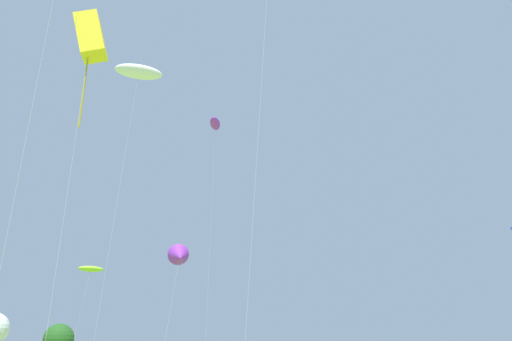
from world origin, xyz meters
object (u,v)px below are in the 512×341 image
kite_purple_parafoil (215,124)px  kite_yellow_box (91,37)px  kite_white_parafoil (139,72)px  kite_lime_parafoil (91,269)px  tree_distant_left (59,339)px  kite_purple_delta (179,256)px

kite_purple_parafoil → kite_yellow_box: bearing=-93.4°
kite_white_parafoil → kite_yellow_box: kite_white_parafoil is taller
kite_lime_parafoil → kite_yellow_box: 37.61m
kite_yellow_box → tree_distant_left: bearing=116.3°
kite_yellow_box → kite_purple_delta: size_ratio=1.99×
tree_distant_left → kite_white_parafoil: bearing=-58.7°
kite_lime_parafoil → kite_white_parafoil: bearing=-60.5°
kite_white_parafoil → kite_purple_parafoil: size_ratio=0.92×
kite_lime_parafoil → kite_purple_parafoil: bearing=-16.1°
kite_white_parafoil → kite_purple_delta: kite_white_parafoil is taller
kite_purple_parafoil → kite_lime_parafoil: bearing=163.9°
kite_white_parafoil → tree_distant_left: 51.60m
kite_purple_parafoil → kite_lime_parafoil: 22.87m
kite_purple_delta → kite_purple_parafoil: bearing=90.7°
kite_purple_parafoil → kite_lime_parafoil: (-15.50, 4.47, -16.21)m
kite_purple_parafoil → kite_purple_delta: kite_purple_parafoil is taller
kite_purple_parafoil → tree_distant_left: size_ratio=4.13×
kite_white_parafoil → kite_purple_parafoil: bearing=77.5°
kite_white_parafoil → kite_purple_parafoil: kite_purple_parafoil is taller
kite_purple_parafoil → kite_purple_delta: bearing=-89.3°
kite_yellow_box → kite_white_parafoil: bearing=98.1°
kite_purple_delta → tree_distant_left: kite_purple_delta is taller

